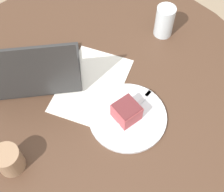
# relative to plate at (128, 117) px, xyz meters

# --- Properties ---
(ground_plane) EXTENTS (12.00, 12.00, 0.00)m
(ground_plane) POSITION_rel_plate_xyz_m (-0.05, -0.15, -0.71)
(ground_plane) COLOR gray
(dining_table) EXTENTS (1.23, 1.23, 0.70)m
(dining_table) POSITION_rel_plate_xyz_m (-0.05, -0.15, -0.13)
(dining_table) COLOR #4C3323
(dining_table) RESTS_ON ground_plane
(paper_document) EXTENTS (0.34, 0.26, 0.00)m
(paper_document) POSITION_rel_plate_xyz_m (-0.05, -0.17, -0.00)
(paper_document) COLOR white
(paper_document) RESTS_ON dining_table
(plate) EXTENTS (0.26, 0.26, 0.01)m
(plate) POSITION_rel_plate_xyz_m (0.00, 0.00, 0.00)
(plate) COLOR silver
(plate) RESTS_ON dining_table
(cake_slice) EXTENTS (0.10, 0.10, 0.07)m
(cake_slice) POSITION_rel_plate_xyz_m (0.00, -0.00, 0.04)
(cake_slice) COLOR #B74C51
(cake_slice) RESTS_ON plate
(fork) EXTENTS (0.17, 0.05, 0.00)m
(fork) POSITION_rel_plate_xyz_m (-0.06, 0.01, 0.01)
(fork) COLOR silver
(fork) RESTS_ON plate
(coffee_glass) EXTENTS (0.08, 0.08, 0.09)m
(coffee_glass) POSITION_rel_plate_xyz_m (0.32, -0.23, 0.04)
(coffee_glass) COLOR #997556
(coffee_glass) RESTS_ON dining_table
(water_glass) EXTENTS (0.07, 0.07, 0.13)m
(water_glass) POSITION_rel_plate_xyz_m (-0.41, -0.06, 0.06)
(water_glass) COLOR silver
(water_glass) RESTS_ON dining_table
(laptop) EXTENTS (0.37, 0.38, 0.25)m
(laptop) POSITION_rel_plate_xyz_m (0.02, -0.36, 0.04)
(laptop) COLOR #2D2D2D
(laptop) RESTS_ON dining_table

